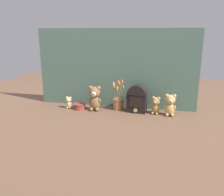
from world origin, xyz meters
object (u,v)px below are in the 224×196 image
teddy_bear_medium (170,104)px  teddy_bear_small (156,105)px  decorative_tin_tall (79,106)px  teddy_bear_tiny (69,102)px  flower_vase (118,101)px  teddy_bear_large (95,98)px  vintage_radio (137,99)px

teddy_bear_medium → teddy_bear_small: (-0.13, 0.02, -0.02)m
teddy_bear_small → decorative_tin_tall: teddy_bear_small is taller
teddy_bear_small → teddy_bear_tiny: (-0.86, -0.01, -0.02)m
teddy_bear_small → flower_vase: bearing=171.7°
teddy_bear_large → decorative_tin_tall: bearing=-179.7°
teddy_bear_medium → teddy_bear_small: teddy_bear_medium is taller
teddy_bear_small → decorative_tin_tall: size_ratio=1.45×
teddy_bear_large → flower_vase: 0.23m
teddy_bear_large → vintage_radio: size_ratio=0.92×
teddy_bear_large → teddy_bear_tiny: bearing=179.3°
teddy_bear_medium → vintage_radio: vintage_radio is taller
teddy_bear_medium → teddy_bear_tiny: 0.99m
teddy_bear_medium → decorative_tin_tall: teddy_bear_medium is taller
flower_vase → decorative_tin_tall: (-0.38, -0.07, -0.05)m
vintage_radio → decorative_tin_tall: size_ratio=2.28×
teddy_bear_tiny → teddy_bear_large: bearing=-0.7°
flower_vase → decorative_tin_tall: size_ratio=2.68×
teddy_bear_medium → flower_vase: flower_vase is taller
teddy_bear_medium → flower_vase: size_ratio=0.65×
teddy_bear_small → teddy_bear_large: bearing=-178.5°
teddy_bear_medium → teddy_bear_small: size_ratio=1.21×
teddy_bear_large → teddy_bear_medium: (0.71, -0.00, -0.02)m
teddy_bear_large → teddy_bear_tiny: (-0.27, 0.00, -0.06)m
teddy_bear_large → teddy_bear_medium: size_ratio=1.20×
flower_vase → decorative_tin_tall: bearing=-169.6°
teddy_bear_large → teddy_bear_small: (0.59, 0.01, -0.04)m
teddy_bear_large → teddy_bear_tiny: 0.28m
teddy_bear_small → teddy_bear_medium: bearing=-8.0°
teddy_bear_large → teddy_bear_small: size_ratio=1.45×
teddy_bear_medium → teddy_bear_tiny: size_ratio=1.68×
teddy_bear_medium → teddy_bear_small: bearing=172.0°
teddy_bear_medium → flower_vase: 0.50m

